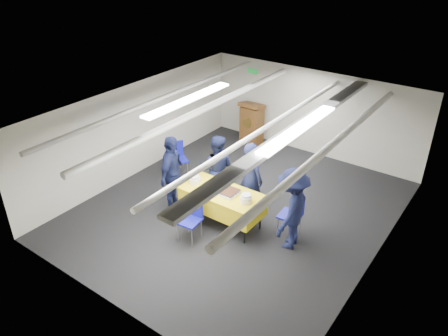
{
  "coord_description": "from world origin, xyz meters",
  "views": [
    {
      "loc": [
        4.44,
        -6.67,
        5.44
      ],
      "look_at": [
        -0.23,
        -0.2,
        1.05
      ],
      "focal_mm": 35.0,
      "sensor_mm": 36.0,
      "label": 1
    }
  ],
  "objects_px": {
    "serving_table": "(222,200)",
    "sheet_cake": "(227,192)",
    "sailor_d": "(292,209)",
    "chair_left": "(177,156)",
    "chair_right": "(294,213)",
    "sailor_b": "(217,168)",
    "sailor_c": "(172,173)",
    "chair_near": "(191,215)",
    "podium": "(252,123)",
    "sailor_a": "(251,178)"
  },
  "relations": [
    {
      "from": "chair_near",
      "to": "sailor_c",
      "type": "distance_m",
      "value": 1.23
    },
    {
      "from": "chair_right",
      "to": "sailor_c",
      "type": "distance_m",
      "value": 2.71
    },
    {
      "from": "sheet_cake",
      "to": "sailor_d",
      "type": "xyz_separation_m",
      "value": [
        1.37,
        0.18,
        0.02
      ]
    },
    {
      "from": "sailor_a",
      "to": "sailor_d",
      "type": "bearing_deg",
      "value": 165.81
    },
    {
      "from": "chair_left",
      "to": "chair_right",
      "type": "bearing_deg",
      "value": -8.67
    },
    {
      "from": "sailor_d",
      "to": "sheet_cake",
      "type": "bearing_deg",
      "value": -89.99
    },
    {
      "from": "chair_right",
      "to": "chair_left",
      "type": "relative_size",
      "value": 1.0
    },
    {
      "from": "chair_near",
      "to": "sailor_d",
      "type": "distance_m",
      "value": 1.94
    },
    {
      "from": "sheet_cake",
      "to": "sailor_b",
      "type": "xyz_separation_m",
      "value": [
        -0.76,
        0.69,
        -0.03
      ]
    },
    {
      "from": "chair_left",
      "to": "sailor_c",
      "type": "relative_size",
      "value": 0.51
    },
    {
      "from": "sailor_a",
      "to": "sailor_d",
      "type": "height_order",
      "value": "sailor_d"
    },
    {
      "from": "sheet_cake",
      "to": "chair_right",
      "type": "height_order",
      "value": "chair_right"
    },
    {
      "from": "serving_table",
      "to": "chair_right",
      "type": "relative_size",
      "value": 1.98
    },
    {
      "from": "chair_near",
      "to": "sailor_d",
      "type": "xyz_separation_m",
      "value": [
        1.68,
        0.93,
        0.3
      ]
    },
    {
      "from": "podium",
      "to": "sailor_d",
      "type": "distance_m",
      "value": 4.67
    },
    {
      "from": "podium",
      "to": "sailor_d",
      "type": "height_order",
      "value": "sailor_d"
    },
    {
      "from": "chair_right",
      "to": "sailor_c",
      "type": "height_order",
      "value": "sailor_c"
    },
    {
      "from": "podium",
      "to": "sailor_c",
      "type": "height_order",
      "value": "sailor_c"
    },
    {
      "from": "serving_table",
      "to": "sailor_b",
      "type": "height_order",
      "value": "sailor_b"
    },
    {
      "from": "chair_right",
      "to": "sheet_cake",
      "type": "bearing_deg",
      "value": -159.53
    },
    {
      "from": "serving_table",
      "to": "sailor_c",
      "type": "xyz_separation_m",
      "value": [
        -1.23,
        -0.14,
        0.29
      ]
    },
    {
      "from": "sheet_cake",
      "to": "sailor_a",
      "type": "xyz_separation_m",
      "value": [
        0.12,
        0.69,
        0.02
      ]
    },
    {
      "from": "sailor_a",
      "to": "sailor_c",
      "type": "bearing_deg",
      "value": 38.27
    },
    {
      "from": "chair_left",
      "to": "podium",
      "type": "bearing_deg",
      "value": 79.44
    },
    {
      "from": "serving_table",
      "to": "chair_left",
      "type": "bearing_deg",
      "value": 154.35
    },
    {
      "from": "sheet_cake",
      "to": "chair_near",
      "type": "xyz_separation_m",
      "value": [
        -0.31,
        -0.75,
        -0.28
      ]
    },
    {
      "from": "chair_near",
      "to": "chair_left",
      "type": "distance_m",
      "value": 2.6
    },
    {
      "from": "chair_right",
      "to": "sailor_b",
      "type": "distance_m",
      "value": 2.08
    },
    {
      "from": "sailor_b",
      "to": "serving_table",
      "type": "bearing_deg",
      "value": 108.5
    },
    {
      "from": "chair_near",
      "to": "sailor_a",
      "type": "bearing_deg",
      "value": 73.22
    },
    {
      "from": "chair_right",
      "to": "sailor_d",
      "type": "height_order",
      "value": "sailor_d"
    },
    {
      "from": "serving_table",
      "to": "sheet_cake",
      "type": "relative_size",
      "value": 3.56
    },
    {
      "from": "serving_table",
      "to": "sheet_cake",
      "type": "xyz_separation_m",
      "value": [
        0.1,
        0.0,
        0.25
      ]
    },
    {
      "from": "serving_table",
      "to": "sailor_c",
      "type": "height_order",
      "value": "sailor_c"
    },
    {
      "from": "sailor_a",
      "to": "sailor_b",
      "type": "distance_m",
      "value": 0.89
    },
    {
      "from": "serving_table",
      "to": "sheet_cake",
      "type": "distance_m",
      "value": 0.27
    },
    {
      "from": "sailor_d",
      "to": "podium",
      "type": "bearing_deg",
      "value": -145.71
    },
    {
      "from": "chair_right",
      "to": "sailor_b",
      "type": "height_order",
      "value": "sailor_b"
    },
    {
      "from": "sailor_d",
      "to": "sailor_b",
      "type": "bearing_deg",
      "value": -111.0
    },
    {
      "from": "serving_table",
      "to": "sailor_b",
      "type": "xyz_separation_m",
      "value": [
        -0.66,
        0.69,
        0.23
      ]
    },
    {
      "from": "sailor_d",
      "to": "chair_left",
      "type": "bearing_deg",
      "value": -110.57
    },
    {
      "from": "chair_near",
      "to": "sailor_b",
      "type": "height_order",
      "value": "sailor_b"
    },
    {
      "from": "sailor_b",
      "to": "podium",
      "type": "bearing_deg",
      "value": -96.78
    },
    {
      "from": "sailor_b",
      "to": "sheet_cake",
      "type": "bearing_deg",
      "value": 112.71
    },
    {
      "from": "chair_near",
      "to": "sailor_d",
      "type": "height_order",
      "value": "sailor_d"
    },
    {
      "from": "sheet_cake",
      "to": "sailor_a",
      "type": "bearing_deg",
      "value": 79.8
    },
    {
      "from": "chair_left",
      "to": "sailor_c",
      "type": "bearing_deg",
      "value": -52.39
    },
    {
      "from": "sailor_a",
      "to": "sailor_d",
      "type": "distance_m",
      "value": 1.35
    },
    {
      "from": "chair_left",
      "to": "sailor_c",
      "type": "distance_m",
      "value": 1.5
    },
    {
      "from": "chair_right",
      "to": "serving_table",
      "type": "bearing_deg",
      "value": -160.92
    }
  ]
}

